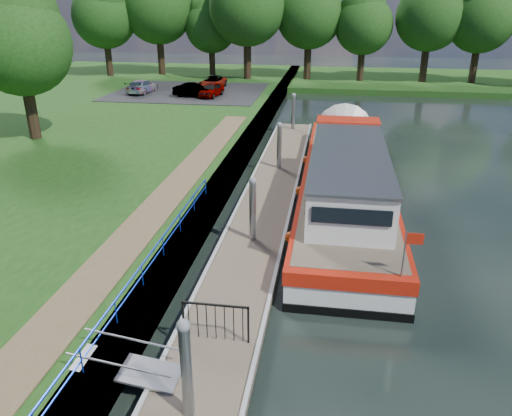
% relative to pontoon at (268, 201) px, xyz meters
% --- Properties ---
extents(ground, '(160.00, 160.00, 0.00)m').
position_rel_pontoon_xyz_m(ground, '(0.00, -13.00, -0.18)').
color(ground, black).
rests_on(ground, ground).
extents(bank_edge, '(1.10, 90.00, 0.78)m').
position_rel_pontoon_xyz_m(bank_edge, '(-2.55, 2.00, 0.20)').
color(bank_edge, '#473D2D').
rests_on(bank_edge, ground).
extents(far_bank, '(60.00, 18.00, 0.60)m').
position_rel_pontoon_xyz_m(far_bank, '(12.00, 39.00, 0.12)').
color(far_bank, '#183F12').
rests_on(far_bank, ground).
extents(footpath, '(1.60, 40.00, 0.05)m').
position_rel_pontoon_xyz_m(footpath, '(-4.40, -5.00, 0.62)').
color(footpath, brown).
rests_on(footpath, riverbank).
extents(carpark, '(14.00, 12.00, 0.06)m').
position_rel_pontoon_xyz_m(carpark, '(-11.00, 25.00, 0.62)').
color(carpark, black).
rests_on(carpark, riverbank).
extents(blue_fence, '(0.04, 18.04, 0.72)m').
position_rel_pontoon_xyz_m(blue_fence, '(-2.75, -10.00, 1.13)').
color(blue_fence, '#0C2DBF').
rests_on(blue_fence, riverbank).
extents(pontoon, '(2.50, 30.00, 0.56)m').
position_rel_pontoon_xyz_m(pontoon, '(0.00, 0.00, 0.00)').
color(pontoon, brown).
rests_on(pontoon, ground).
extents(mooring_piles, '(0.30, 27.30, 3.55)m').
position_rel_pontoon_xyz_m(mooring_piles, '(0.00, 0.00, 1.10)').
color(mooring_piles, gray).
rests_on(mooring_piles, ground).
extents(gangway, '(2.58, 1.00, 0.92)m').
position_rel_pontoon_xyz_m(gangway, '(-1.85, -12.50, 0.44)').
color(gangway, '#A5A8AD').
rests_on(gangway, ground).
extents(gate_panel, '(1.85, 0.05, 1.15)m').
position_rel_pontoon_xyz_m(gate_panel, '(-0.00, -10.80, 0.97)').
color(gate_panel, black).
rests_on(gate_panel, ground).
extents(barge, '(4.36, 21.15, 4.78)m').
position_rel_pontoon_xyz_m(barge, '(3.60, 1.77, 0.90)').
color(barge, black).
rests_on(barge, ground).
extents(horizon_trees, '(54.38, 10.03, 12.87)m').
position_rel_pontoon_xyz_m(horizon_trees, '(-1.61, 35.68, 7.76)').
color(horizon_trees, '#332316').
rests_on(horizon_trees, ground).
extents(bank_tree_a, '(6.12, 6.12, 9.72)m').
position_rel_pontoon_xyz_m(bank_tree_a, '(-15.99, 7.08, 6.84)').
color(bank_tree_a, '#332316').
rests_on(bank_tree_a, riverbank).
extents(car_a, '(1.94, 3.73, 1.21)m').
position_rel_pontoon_xyz_m(car_a, '(-8.22, 22.76, 1.26)').
color(car_a, '#999999').
rests_on(car_a, carpark).
extents(car_b, '(3.68, 1.37, 1.20)m').
position_rel_pontoon_xyz_m(car_b, '(-9.76, 22.34, 1.25)').
color(car_b, '#999999').
rests_on(car_b, carpark).
extents(car_c, '(1.98, 4.29, 1.22)m').
position_rel_pontoon_xyz_m(car_c, '(-15.12, 23.65, 1.26)').
color(car_c, '#999999').
rests_on(car_c, carpark).
extents(car_d, '(2.39, 4.29, 1.13)m').
position_rel_pontoon_xyz_m(car_d, '(-9.17, 27.12, 1.22)').
color(car_d, '#999999').
rests_on(car_d, carpark).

